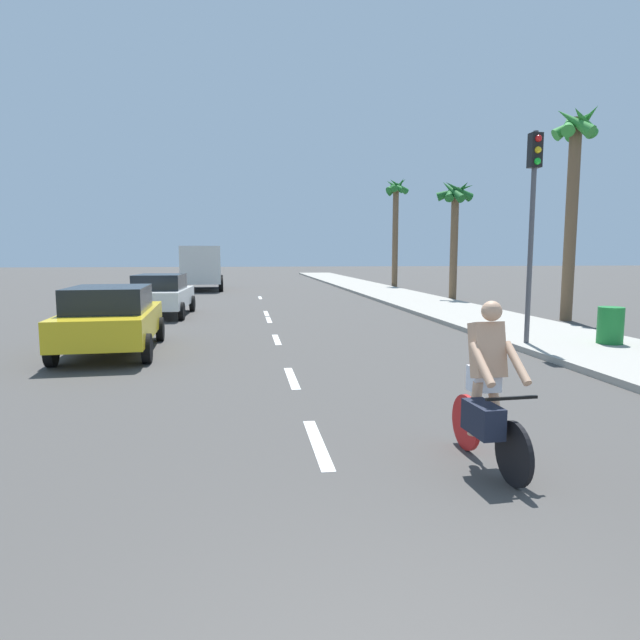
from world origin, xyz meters
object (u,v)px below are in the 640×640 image
object	(u,v)px
parked_car_white	(161,294)
palm_tree_far	(455,208)
traffic_signal	(533,200)
cyclist	(487,393)
delivery_truck	(202,267)
trash_bin_near	(610,325)
palm_tree_mid	(574,165)
parked_car_yellow	(111,317)
palm_tree_distant	(396,206)

from	to	relation	value
parked_car_white	palm_tree_far	world-z (taller)	palm_tree_far
palm_tree_far	traffic_signal	bearing A→B (deg)	-104.28
cyclist	delivery_truck	world-z (taller)	delivery_truck
parked_car_white	trash_bin_near	xyz separation A→B (m)	(11.89, -8.95, -0.25)
parked_car_white	palm_tree_mid	xyz separation A→B (m)	(14.22, -3.44, 4.46)
parked_car_white	palm_tree_far	distance (m)	14.80
cyclist	palm_tree_far	distance (m)	22.38
cyclist	trash_bin_near	xyz separation A→B (m)	(6.27, 6.64, -0.24)
palm_tree_mid	parked_car_yellow	bearing A→B (deg)	-163.19
palm_tree_mid	palm_tree_far	xyz separation A→B (m)	(-0.81, 8.49, -0.75)
delivery_truck	palm_tree_mid	xyz separation A→B (m)	(13.82, -18.50, 3.80)
parked_car_white	palm_tree_mid	world-z (taller)	palm_tree_mid
cyclist	delivery_truck	size ratio (longest dim) A/B	0.29
parked_car_white	palm_tree_distant	size ratio (longest dim) A/B	0.59
palm_tree_far	trash_bin_near	distance (m)	14.63
palm_tree_far	traffic_signal	size ratio (longest dim) A/B	1.18
palm_tree_mid	trash_bin_near	bearing A→B (deg)	-112.91
delivery_truck	palm_tree_far	distance (m)	16.69
palm_tree_mid	palm_tree_far	bearing A→B (deg)	95.48
parked_car_white	delivery_truck	xyz separation A→B (m)	(0.40, 15.06, 0.66)
cyclist	delivery_truck	bearing A→B (deg)	-83.48
cyclist	palm_tree_mid	size ratio (longest dim) A/B	0.25
parked_car_yellow	palm_tree_far	distance (m)	18.93
palm_tree_distant	traffic_signal	xyz separation A→B (m)	(-3.65, -24.86, -2.05)
trash_bin_near	palm_tree_mid	bearing A→B (deg)	67.09
parked_car_white	palm_tree_distant	distance (m)	21.76
cyclist	palm_tree_distant	bearing A→B (deg)	-107.17
palm_tree_distant	cyclist	bearing A→B (deg)	-104.03
parked_car_white	palm_tree_distant	xyz separation A→B (m)	(13.59, 16.30, 4.81)
traffic_signal	trash_bin_near	world-z (taller)	traffic_signal
palm_tree_distant	traffic_signal	world-z (taller)	palm_tree_distant
traffic_signal	trash_bin_near	distance (m)	3.62
palm_tree_far	trash_bin_near	world-z (taller)	palm_tree_far
parked_car_white	traffic_signal	size ratio (longest dim) A/B	0.86
delivery_truck	palm_tree_distant	size ratio (longest dim) A/B	0.82
cyclist	traffic_signal	size ratio (longest dim) A/B	0.35
cyclist	delivery_truck	xyz separation A→B (m)	(-5.22, 30.66, 0.67)
cyclist	palm_tree_mid	xyz separation A→B (m)	(8.60, 12.16, 4.47)
palm_tree_far	palm_tree_distant	bearing A→B (deg)	89.09
trash_bin_near	palm_tree_far	bearing A→B (deg)	83.82
delivery_truck	palm_tree_far	bearing A→B (deg)	-39.79
palm_tree_far	palm_tree_distant	distance (m)	11.30
delivery_truck	traffic_signal	world-z (taller)	traffic_signal
parked_car_white	palm_tree_mid	distance (m)	15.30
delivery_truck	palm_tree_mid	size ratio (longest dim) A/B	0.86
parked_car_white	parked_car_yellow	bearing A→B (deg)	-88.37
trash_bin_near	traffic_signal	bearing A→B (deg)	168.84
delivery_truck	palm_tree_distant	distance (m)	13.88
cyclist	palm_tree_far	world-z (taller)	palm_tree_far
traffic_signal	trash_bin_near	size ratio (longest dim) A/B	5.81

